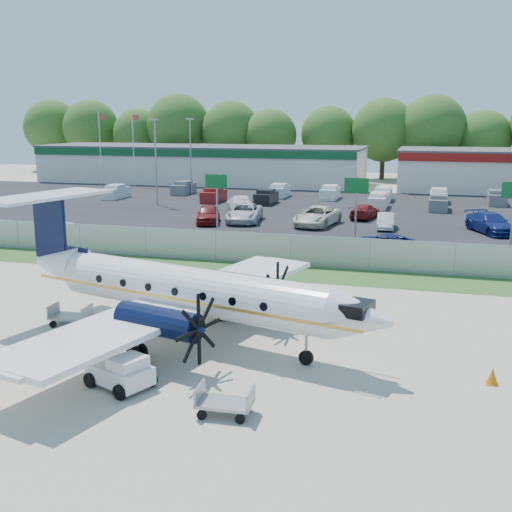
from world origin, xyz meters
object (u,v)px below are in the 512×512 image
(baggage_cart_far, at_px, (225,402))
(aircraft, at_px, (184,289))
(pushback_tug, at_px, (122,372))
(baggage_cart_near, at_px, (70,316))

(baggage_cart_far, bearing_deg, aircraft, 121.67)
(pushback_tug, bearing_deg, baggage_cart_far, -13.99)
(aircraft, distance_m, baggage_cart_far, 7.61)
(baggage_cart_far, bearing_deg, baggage_cart_near, 145.38)
(aircraft, relative_size, baggage_cart_far, 10.25)
(aircraft, height_order, pushback_tug, aircraft)
(baggage_cart_near, distance_m, baggage_cart_far, 11.65)
(pushback_tug, bearing_deg, aircraft, 87.56)
(aircraft, relative_size, pushback_tug, 7.21)
(baggage_cart_far, bearing_deg, pushback_tug, 166.01)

